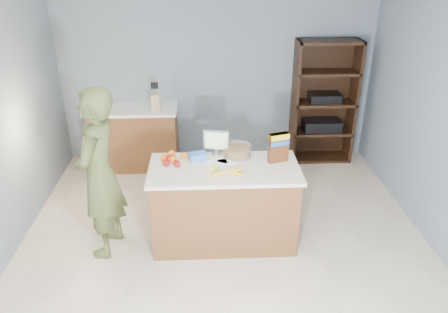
{
  "coord_description": "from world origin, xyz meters",
  "views": [
    {
      "loc": [
        -0.19,
        -3.7,
        2.96
      ],
      "look_at": [
        0.0,
        0.35,
        1.0
      ],
      "focal_mm": 35.0,
      "sensor_mm": 36.0,
      "label": 1
    }
  ],
  "objects_px": {
    "tv": "(216,141)",
    "counter_peninsula": "(224,207)",
    "shelving_unit": "(323,104)",
    "person": "(100,174)",
    "cereal_box": "(279,145)"
  },
  "relations": [
    {
      "from": "counter_peninsula",
      "to": "tv",
      "type": "relative_size",
      "value": 5.53
    },
    {
      "from": "shelving_unit",
      "to": "person",
      "type": "xyz_separation_m",
      "value": [
        -2.8,
        -2.14,
        0.04
      ]
    },
    {
      "from": "cereal_box",
      "to": "shelving_unit",
      "type": "bearing_deg",
      "value": 63.2
    },
    {
      "from": "shelving_unit",
      "to": "tv",
      "type": "bearing_deg",
      "value": -133.04
    },
    {
      "from": "tv",
      "to": "cereal_box",
      "type": "xyz_separation_m",
      "value": [
        0.64,
        -0.2,
        0.03
      ]
    },
    {
      "from": "tv",
      "to": "counter_peninsula",
      "type": "bearing_deg",
      "value": -77.37
    },
    {
      "from": "shelving_unit",
      "to": "cereal_box",
      "type": "height_order",
      "value": "shelving_unit"
    },
    {
      "from": "person",
      "to": "counter_peninsula",
      "type": "bearing_deg",
      "value": 104.21
    },
    {
      "from": "shelving_unit",
      "to": "counter_peninsula",
      "type": "bearing_deg",
      "value": -127.11
    },
    {
      "from": "shelving_unit",
      "to": "cereal_box",
      "type": "bearing_deg",
      "value": -116.8
    },
    {
      "from": "counter_peninsula",
      "to": "shelving_unit",
      "type": "distance_m",
      "value": 2.61
    },
    {
      "from": "counter_peninsula",
      "to": "cereal_box",
      "type": "distance_m",
      "value": 0.89
    },
    {
      "from": "counter_peninsula",
      "to": "shelving_unit",
      "type": "relative_size",
      "value": 0.87
    },
    {
      "from": "shelving_unit",
      "to": "cereal_box",
      "type": "xyz_separation_m",
      "value": [
        -0.98,
        -1.93,
        0.22
      ]
    },
    {
      "from": "cereal_box",
      "to": "person",
      "type": "bearing_deg",
      "value": -173.54
    }
  ]
}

